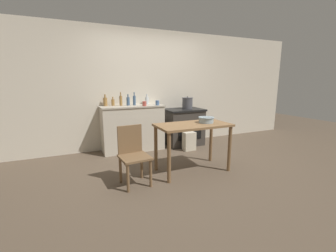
{
  "coord_description": "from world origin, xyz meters",
  "views": [
    {
      "loc": [
        -1.71,
        -3.23,
        1.46
      ],
      "look_at": [
        0.0,
        0.56,
        0.62
      ],
      "focal_mm": 24.0,
      "sensor_mm": 36.0,
      "label": 1
    }
  ],
  "objects_px": {
    "bottle_center": "(147,100)",
    "cup_right": "(157,103)",
    "flour_sack": "(189,141)",
    "stove": "(184,127)",
    "bottle_left": "(128,101)",
    "bottle_center_right": "(113,102)",
    "mixing_bowl_large": "(206,120)",
    "chair": "(133,153)",
    "bottle_mid_left": "(121,100)",
    "stock_pot": "(187,103)",
    "bottle_center_left": "(134,100)",
    "work_table": "(193,132)",
    "cup_mid_right": "(144,104)",
    "bottle_far_left": "(105,102)"
  },
  "relations": [
    {
      "from": "work_table",
      "to": "bottle_mid_left",
      "type": "bearing_deg",
      "value": 116.82
    },
    {
      "from": "stock_pot",
      "to": "bottle_center",
      "type": "relative_size",
      "value": 1.28
    },
    {
      "from": "flour_sack",
      "to": "bottle_center_left",
      "type": "relative_size",
      "value": 1.44
    },
    {
      "from": "bottle_center",
      "to": "bottle_center_right",
      "type": "height_order",
      "value": "bottle_center"
    },
    {
      "from": "stock_pot",
      "to": "bottle_center_left",
      "type": "height_order",
      "value": "bottle_center_left"
    },
    {
      "from": "cup_right",
      "to": "flour_sack",
      "type": "bearing_deg",
      "value": -30.43
    },
    {
      "from": "chair",
      "to": "bottle_center_right",
      "type": "bearing_deg",
      "value": 83.15
    },
    {
      "from": "mixing_bowl_large",
      "to": "cup_mid_right",
      "type": "height_order",
      "value": "cup_mid_right"
    },
    {
      "from": "work_table",
      "to": "bottle_mid_left",
      "type": "relative_size",
      "value": 4.25
    },
    {
      "from": "cup_mid_right",
      "to": "flour_sack",
      "type": "bearing_deg",
      "value": -20.23
    },
    {
      "from": "bottle_center",
      "to": "cup_right",
      "type": "distance_m",
      "value": 0.32
    },
    {
      "from": "mixing_bowl_large",
      "to": "flour_sack",
      "type": "bearing_deg",
      "value": 75.77
    },
    {
      "from": "chair",
      "to": "stock_pot",
      "type": "bearing_deg",
      "value": 36.58
    },
    {
      "from": "bottle_center_left",
      "to": "cup_right",
      "type": "bearing_deg",
      "value": -24.28
    },
    {
      "from": "chair",
      "to": "bottle_mid_left",
      "type": "height_order",
      "value": "bottle_mid_left"
    },
    {
      "from": "bottle_left",
      "to": "bottle_center_right",
      "type": "bearing_deg",
      "value": 165.39
    },
    {
      "from": "stove",
      "to": "cup_mid_right",
      "type": "bearing_deg",
      "value": -172.65
    },
    {
      "from": "stock_pot",
      "to": "bottle_center_right",
      "type": "height_order",
      "value": "bottle_center_right"
    },
    {
      "from": "bottle_left",
      "to": "bottle_center_left",
      "type": "relative_size",
      "value": 0.85
    },
    {
      "from": "chair",
      "to": "bottle_center_right",
      "type": "distance_m",
      "value": 1.79
    },
    {
      "from": "chair",
      "to": "bottle_center_right",
      "type": "xyz_separation_m",
      "value": [
        0.06,
        1.69,
        0.58
      ]
    },
    {
      "from": "flour_sack",
      "to": "cup_right",
      "type": "relative_size",
      "value": 3.93
    },
    {
      "from": "bottle_far_left",
      "to": "bottle_left",
      "type": "relative_size",
      "value": 1.01
    },
    {
      "from": "bottle_center",
      "to": "cup_mid_right",
      "type": "relative_size",
      "value": 2.29
    },
    {
      "from": "bottle_mid_left",
      "to": "bottle_center",
      "type": "bearing_deg",
      "value": 5.26
    },
    {
      "from": "flour_sack",
      "to": "bottle_mid_left",
      "type": "bearing_deg",
      "value": 156.03
    },
    {
      "from": "bottle_left",
      "to": "bottle_center_right",
      "type": "relative_size",
      "value": 1.28
    },
    {
      "from": "bottle_left",
      "to": "mixing_bowl_large",
      "type": "bearing_deg",
      "value": -59.88
    },
    {
      "from": "stove",
      "to": "chair",
      "type": "height_order",
      "value": "chair"
    },
    {
      "from": "flour_sack",
      "to": "bottle_center",
      "type": "height_order",
      "value": "bottle_center"
    },
    {
      "from": "stove",
      "to": "work_table",
      "type": "relative_size",
      "value": 0.73
    },
    {
      "from": "bottle_left",
      "to": "cup_mid_right",
      "type": "distance_m",
      "value": 0.37
    },
    {
      "from": "flour_sack",
      "to": "cup_mid_right",
      "type": "xyz_separation_m",
      "value": [
        -0.88,
        0.32,
        0.81
      ]
    },
    {
      "from": "cup_right",
      "to": "bottle_center",
      "type": "bearing_deg",
      "value": 114.49
    },
    {
      "from": "flour_sack",
      "to": "bottle_center",
      "type": "relative_size",
      "value": 1.78
    },
    {
      "from": "stock_pot",
      "to": "bottle_far_left",
      "type": "bearing_deg",
      "value": 173.63
    },
    {
      "from": "flour_sack",
      "to": "bottle_far_left",
      "type": "xyz_separation_m",
      "value": [
        -1.6,
        0.65,
        0.85
      ]
    },
    {
      "from": "stove",
      "to": "mixing_bowl_large",
      "type": "bearing_deg",
      "value": -103.88
    },
    {
      "from": "stock_pot",
      "to": "work_table",
      "type": "bearing_deg",
      "value": -115.72
    },
    {
      "from": "bottle_center_left",
      "to": "stock_pot",
      "type": "bearing_deg",
      "value": -4.45
    },
    {
      "from": "mixing_bowl_large",
      "to": "bottle_mid_left",
      "type": "bearing_deg",
      "value": 123.84
    },
    {
      "from": "bottle_left",
      "to": "cup_mid_right",
      "type": "height_order",
      "value": "bottle_left"
    },
    {
      "from": "chair",
      "to": "bottle_mid_left",
      "type": "xyz_separation_m",
      "value": [
        0.21,
        1.63,
        0.62
      ]
    },
    {
      "from": "flour_sack",
      "to": "cup_mid_right",
      "type": "distance_m",
      "value": 1.23
    },
    {
      "from": "chair",
      "to": "cup_right",
      "type": "height_order",
      "value": "cup_right"
    },
    {
      "from": "stock_pot",
      "to": "bottle_center_left",
      "type": "xyz_separation_m",
      "value": [
        -1.21,
        0.09,
        0.1
      ]
    },
    {
      "from": "stove",
      "to": "bottle_mid_left",
      "type": "xyz_separation_m",
      "value": [
        -1.4,
        0.13,
        0.65
      ]
    },
    {
      "from": "stove",
      "to": "cup_right",
      "type": "height_order",
      "value": "cup_right"
    },
    {
      "from": "flour_sack",
      "to": "mixing_bowl_large",
      "type": "height_order",
      "value": "mixing_bowl_large"
    },
    {
      "from": "mixing_bowl_large",
      "to": "bottle_mid_left",
      "type": "relative_size",
      "value": 0.93
    }
  ]
}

